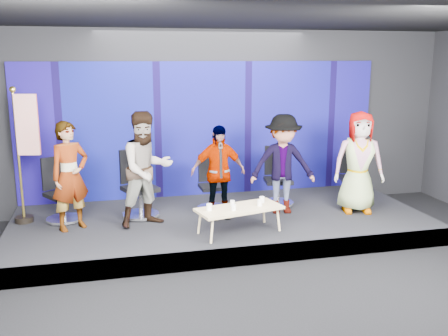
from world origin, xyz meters
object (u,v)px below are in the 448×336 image
at_px(chair_b, 139,195).
at_px(coffee_table, 239,209).
at_px(panelist_c, 218,172).
at_px(panelist_e, 359,162).
at_px(mug_d, 260,203).
at_px(panelist_b, 147,169).
at_px(chair_d, 278,186).
at_px(chair_c, 212,192).
at_px(mug_c, 232,203).
at_px(flag_stand, 25,152).
at_px(mug_e, 262,200).
at_px(panelist_d, 283,164).
at_px(chair_e, 354,184).
at_px(mug_a, 209,207).
at_px(chair_a, 61,200).
at_px(mug_b, 234,207).
at_px(panelist_a, 70,176).

xyz_separation_m(chair_b, coffee_table, (1.45, -1.20, -0.00)).
bearing_deg(panelist_c, panelist_e, -7.15).
bearing_deg(mug_d, panelist_e, 16.36).
relative_size(panelist_b, chair_d, 1.73).
relative_size(chair_c, panelist_e, 0.55).
bearing_deg(mug_c, flag_stand, 159.42).
bearing_deg(mug_e, panelist_d, 48.57).
height_order(panelist_b, chair_e, panelist_b).
bearing_deg(panelist_c, mug_a, -113.21).
height_order(chair_a, mug_b, chair_a).
bearing_deg(chair_b, mug_a, -73.20).
relative_size(mug_d, mug_e, 0.97).
bearing_deg(panelist_c, flag_stand, 169.03).
bearing_deg(flag_stand, chair_c, 10.43).
bearing_deg(panelist_c, mug_e, -49.86).
relative_size(panelist_d, mug_b, 19.21).
bearing_deg(chair_d, panelist_b, -156.49).
xyz_separation_m(chair_b, mug_c, (1.37, -1.09, 0.07)).
bearing_deg(mug_e, chair_c, 116.92).
height_order(panelist_b, chair_c, panelist_b).
height_order(panelist_c, mug_c, panelist_c).
bearing_deg(chair_c, chair_b, -177.26).
bearing_deg(panelist_e, chair_a, -172.72).
height_order(chair_a, panelist_b, panelist_b).
height_order(coffee_table, flag_stand, flag_stand).
bearing_deg(mug_a, chair_b, 127.91).
height_order(chair_c, panelist_c, panelist_c).
distance_m(chair_b, mug_d, 2.15).
xyz_separation_m(chair_a, mug_d, (3.06, -1.25, 0.10)).
bearing_deg(chair_c, mug_c, -88.51).
xyz_separation_m(mug_a, mug_b, (0.36, -0.08, -0.01)).
bearing_deg(chair_c, mug_d, -71.55).
bearing_deg(chair_d, panelist_c, -148.27).
bearing_deg(mug_e, chair_d, 59.71).
relative_size(panelist_a, mug_e, 17.97).
bearing_deg(mug_c, chair_e, 20.23).
bearing_deg(chair_e, mug_b, -140.76).
distance_m(chair_b, mug_b, 1.88).
xyz_separation_m(chair_e, mug_c, (-2.58, -0.95, 0.09)).
relative_size(chair_b, mug_c, 13.58).
xyz_separation_m(chair_d, mug_a, (-1.58, -1.37, 0.11)).
xyz_separation_m(chair_d, flag_stand, (-4.33, -0.03, 0.83)).
bearing_deg(mug_e, panelist_a, 168.10).
bearing_deg(mug_c, panelist_c, 95.87).
bearing_deg(mug_e, panelist_e, 12.35).
height_order(panelist_a, panelist_b, panelist_b).
bearing_deg(mug_c, panelist_d, 33.59).
bearing_deg(chair_a, panelist_c, -41.14).
distance_m(mug_a, mug_b, 0.37).
xyz_separation_m(panelist_b, panelist_c, (1.19, 0.10, -0.13)).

